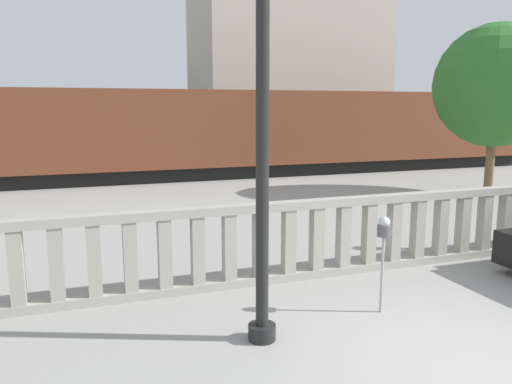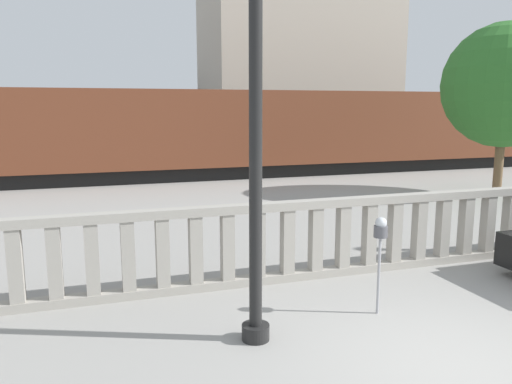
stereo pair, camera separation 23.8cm
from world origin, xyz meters
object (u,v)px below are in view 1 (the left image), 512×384
at_px(lamppost, 262,106).
at_px(train_near, 253,131).
at_px(parking_meter, 384,234).
at_px(tree_left, 496,86).
at_px(train_far, 143,122).

relative_size(lamppost, train_near, 0.19).
bearing_deg(train_near, lamppost, -108.77).
height_order(lamppost, train_near, lamppost).
bearing_deg(parking_meter, lamppost, -172.97).
xyz_separation_m(lamppost, parking_meter, (1.92, 0.24, -1.78)).
distance_m(train_near, tree_left, 9.56).
xyz_separation_m(lamppost, train_far, (1.92, 27.40, -0.99)).
relative_size(lamppost, parking_meter, 3.70).
xyz_separation_m(parking_meter, train_far, (0.00, 27.17, 0.80)).
height_order(train_far, tree_left, tree_left).
relative_size(lamppost, train_far, 0.20).
bearing_deg(parking_meter, tree_left, 38.73).
relative_size(lamppost, tree_left, 0.94).
xyz_separation_m(parking_meter, train_near, (3.11, 14.54, 0.71)).
distance_m(lamppost, train_near, 15.64).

